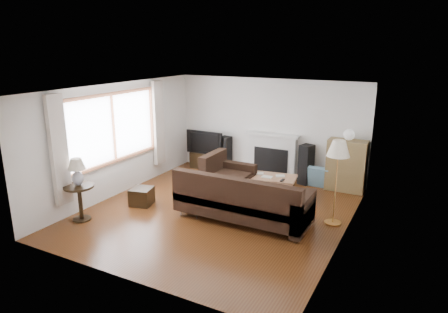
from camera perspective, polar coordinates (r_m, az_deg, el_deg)
The scene contains 17 objects.
room at distance 7.82m, azimuth -1.03°, elevation 0.53°, with size 5.10×5.60×2.54m.
window at distance 9.01m, azimuth -15.48°, elevation 3.96°, with size 0.12×2.74×1.54m, color brown.
curtain_near at distance 8.00m, azimuth -22.53°, elevation 0.78°, with size 0.10×0.35×2.10m, color beige.
curtain_far at distance 10.15m, azimuth -9.37°, elevation 4.72°, with size 0.10×0.35×2.10m, color beige.
fireplace at distance 10.25m, azimuth 6.86°, elevation 0.19°, with size 1.40×0.26×1.15m, color white.
tv_stand at distance 10.99m, azimuth -2.45°, elevation -0.56°, with size 0.88×0.40×0.44m, color black.
television at distance 10.86m, azimuth -2.48°, elevation 2.14°, with size 1.08×0.14×0.62m, color black.
speaker_left at distance 10.72m, azimuth 0.18°, elevation 0.40°, with size 0.26×0.31×0.94m, color black.
speaker_right at distance 9.89m, azimuth 11.63°, elevation -1.12°, with size 0.27×0.33×0.98m, color black.
bookshelf at distance 9.64m, azimuth 17.07°, elevation -1.24°, with size 0.87×0.42×1.20m, color olive.
globe_lamp at distance 9.47m, azimuth 17.42°, elevation 2.97°, with size 0.25×0.25×0.25m, color white.
sectional_sofa at distance 7.71m, azimuth 2.70°, elevation -5.95°, with size 2.80×2.05×0.91m, color black.
coffee_table at distance 9.04m, azimuth 6.32°, elevation -4.19°, with size 1.20×0.66×0.47m, color #9E6D4C.
footstool at distance 8.70m, azimuth -11.67°, elevation -5.60°, with size 0.43×0.43×0.36m, color black.
floor_lamp at distance 7.71m, azimuth 15.70°, elevation -3.66°, with size 0.42×0.42×1.63m, color #C38A43.
side_table at distance 8.22m, azimuth -19.83°, elevation -6.24°, with size 0.57×0.57×0.71m, color black.
table_lamp at distance 8.02m, azimuth -20.24°, elevation -2.13°, with size 0.33×0.33×0.53m, color silver.
Camera 1 is at (3.65, -6.61, 3.29)m, focal length 32.00 mm.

